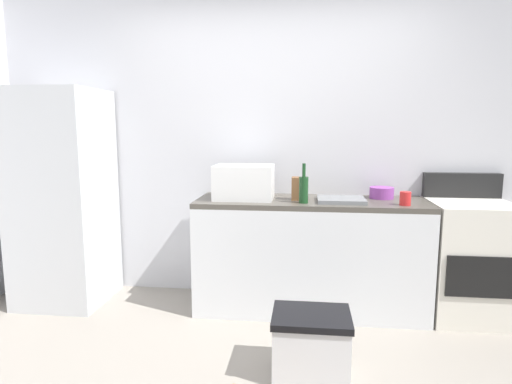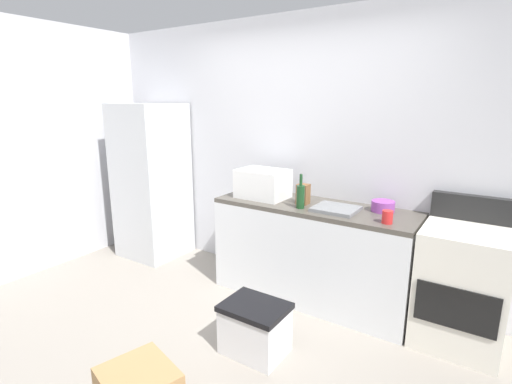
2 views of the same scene
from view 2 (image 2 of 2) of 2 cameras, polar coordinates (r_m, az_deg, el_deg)
The scene contains 13 objects.
ground_plane at distance 3.07m, azimuth -7.99°, elevation -22.75°, with size 6.00×6.00×0.00m, color gray.
wall_back at distance 3.80m, azimuth 6.97°, elevation 5.75°, with size 5.00×0.10×2.60m, color silver.
wall_left at distance 4.54m, azimuth -32.64°, elevation 4.97°, with size 0.10×3.20×2.60m, color silver.
kitchen_counter at distance 3.59m, azimuth 8.38°, elevation -8.85°, with size 1.80×0.60×0.90m.
refrigerator at distance 4.63m, azimuth -15.30°, elevation 1.57°, with size 0.68×0.66×1.77m, color silver.
stove_oven at distance 3.32m, azimuth 28.29°, elevation -12.08°, with size 0.60×0.61×1.10m.
microwave at distance 3.64m, azimuth 1.03°, elevation 1.26°, with size 0.46×0.34×0.27m, color white.
sink_basin at distance 3.30m, azimuth 11.82°, elevation -2.47°, with size 0.36×0.32×0.03m, color slate.
wine_bottle at distance 3.30m, azimuth 6.65°, elevation -0.57°, with size 0.07×0.07×0.30m.
coffee_mug at distance 3.06m, azimuth 18.99°, elevation -3.54°, with size 0.08×0.08×0.10m, color red.
knife_block at distance 3.45m, azimuth 7.03°, elevation -0.31°, with size 0.10×0.10×0.18m, color brown.
mixing_bowl at distance 3.38m, azimuth 18.39°, elevation -2.01°, with size 0.19×0.19×0.09m, color purple.
storage_bin at distance 2.96m, azimuth -0.15°, elevation -19.59°, with size 0.46×0.36×0.38m.
Camera 2 is at (1.67, -1.83, 1.81)m, focal length 26.85 mm.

